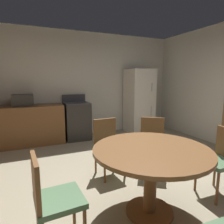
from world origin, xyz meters
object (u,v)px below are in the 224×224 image
dining_table (151,162)px  chair_east (222,157)px  microwave (23,100)px  chair_north (108,143)px  chair_west (51,196)px  refrigerator (139,101)px  oven_range (77,120)px  chair_northeast (152,141)px

dining_table → chair_east: chair_east is taller
microwave → chair_north: size_ratio=0.51×
chair_west → dining_table: bearing=-0.0°
microwave → chair_north: (1.21, -2.03, -0.53)m
refrigerator → chair_north: 2.68m
chair_north → microwave: bearing=-153.2°
oven_range → chair_northeast: (0.69, -2.23, 0.03)m
chair_northeast → chair_east: same height
dining_table → refrigerator: bearing=60.9°
oven_range → chair_east: bearing=-70.2°
dining_table → chair_north: size_ratio=1.45×
microwave → chair_north: bearing=-59.3°
dining_table → chair_northeast: (0.61, 0.86, -0.11)m
refrigerator → microwave: refrigerator is taller
chair_north → dining_table: bearing=0.0°
refrigerator → oven_range: bearing=178.3°
chair_north → chair_west: (-0.98, -1.11, 0.00)m
chair_north → refrigerator: bearing=134.5°
microwave → chair_east: size_ratio=0.51×
dining_table → chair_east: (1.05, -0.05, -0.11)m
chair_north → chair_east: size_ratio=1.00×
dining_table → chair_west: chair_west is taller
microwave → chair_north: microwave is taller
chair_east → chair_west: bearing=3.0°
dining_table → chair_north: bearing=93.9°
microwave → chair_east: 3.94m
chair_northeast → chair_west: same height
chair_northeast → chair_east: 1.01m
dining_table → chair_west: size_ratio=1.45×
oven_range → chair_north: (0.01, -2.04, 0.03)m
refrigerator → chair_northeast: bearing=-116.3°
microwave → chair_northeast: microwave is taller
dining_table → chair_east: size_ratio=1.45×
microwave → chair_west: bearing=-85.8°
microwave → chair_northeast: (1.89, -2.23, -0.53)m
chair_east → refrigerator: bearing=-98.8°
chair_north → chair_west: 1.48m
microwave → chair_east: bearing=-53.4°
dining_table → chair_northeast: size_ratio=1.45×
oven_range → chair_north: bearing=-89.8°
refrigerator → chair_north: size_ratio=2.02×
oven_range → refrigerator: (1.77, -0.05, 0.41)m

